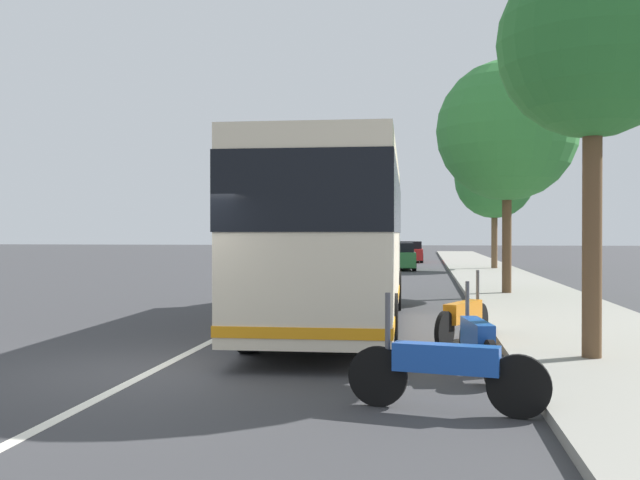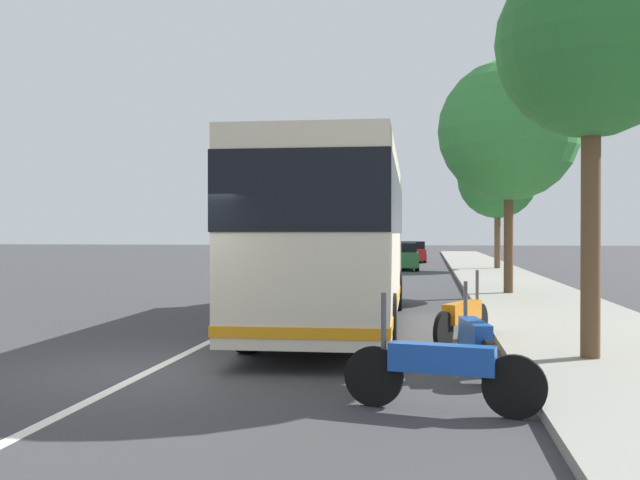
# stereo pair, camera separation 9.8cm
# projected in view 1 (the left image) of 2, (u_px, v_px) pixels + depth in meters

# --- Properties ---
(ground_plane) EXTENTS (220.00, 220.00, 0.00)m
(ground_plane) POSITION_uv_depth(u_px,v_px,m) (154.00, 370.00, 10.27)
(ground_plane) COLOR #38383A
(sidewalk_curb) EXTENTS (110.00, 3.60, 0.14)m
(sidewalk_curb) POSITION_uv_depth(u_px,v_px,m) (540.00, 304.00, 19.18)
(sidewalk_curb) COLOR gray
(sidewalk_curb) RESTS_ON ground
(lane_divider_line) EXTENTS (110.00, 0.16, 0.01)m
(lane_divider_line) POSITION_uv_depth(u_px,v_px,m) (287.00, 303.00, 20.16)
(lane_divider_line) COLOR silver
(lane_divider_line) RESTS_ON ground
(coach_bus) EXTENTS (10.77, 2.77, 3.49)m
(coach_bus) POSITION_uv_depth(u_px,v_px,m) (338.00, 230.00, 15.04)
(coach_bus) COLOR beige
(coach_bus) RESTS_ON ground
(motorcycle_mid_row) EXTENTS (0.56, 2.19, 1.29)m
(motorcycle_mid_row) POSITION_uv_depth(u_px,v_px,m) (445.00, 368.00, 7.86)
(motorcycle_mid_row) COLOR black
(motorcycle_mid_row) RESTS_ON ground
(motorcycle_by_tree) EXTENTS (2.17, 0.40, 1.25)m
(motorcycle_by_tree) POSITION_uv_depth(u_px,v_px,m) (477.00, 340.00, 9.98)
(motorcycle_by_tree) COLOR black
(motorcycle_by_tree) RESTS_ON ground
(motorcycle_angled) EXTENTS (2.13, 1.04, 1.29)m
(motorcycle_angled) POSITION_uv_depth(u_px,v_px,m) (464.00, 317.00, 12.59)
(motorcycle_angled) COLOR black
(motorcycle_angled) RESTS_ON ground
(car_oncoming) EXTENTS (4.60, 1.98, 1.42)m
(car_oncoming) POSITION_uv_depth(u_px,v_px,m) (409.00, 252.00, 49.18)
(car_oncoming) COLOR red
(car_oncoming) RESTS_ON ground
(car_far_distant) EXTENTS (4.35, 2.01, 1.39)m
(car_far_distant) POSITION_uv_depth(u_px,v_px,m) (344.00, 251.00, 53.39)
(car_far_distant) COLOR gold
(car_far_distant) RESTS_ON ground
(car_behind_bus) EXTENTS (4.18, 2.03, 1.45)m
(car_behind_bus) POSITION_uv_depth(u_px,v_px,m) (398.00, 257.00, 38.79)
(car_behind_bus) COLOR #2D7238
(car_behind_bus) RESTS_ON ground
(roadside_tree_near_camera) EXTENTS (2.77, 2.77, 6.12)m
(roadside_tree_near_camera) POSITION_uv_depth(u_px,v_px,m) (593.00, 46.00, 10.49)
(roadside_tree_near_camera) COLOR brown
(roadside_tree_near_camera) RESTS_ON ground
(roadside_tree_mid_block) EXTENTS (4.30, 4.30, 7.26)m
(roadside_tree_mid_block) POSITION_uv_depth(u_px,v_px,m) (507.00, 131.00, 22.02)
(roadside_tree_mid_block) COLOR brown
(roadside_tree_mid_block) RESTS_ON ground
(roadside_tree_far_block) EXTENTS (4.15, 4.15, 6.90)m
(roadside_tree_far_block) POSITION_uv_depth(u_px,v_px,m) (495.00, 179.00, 37.68)
(roadside_tree_far_block) COLOR brown
(roadside_tree_far_block) RESTS_ON ground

